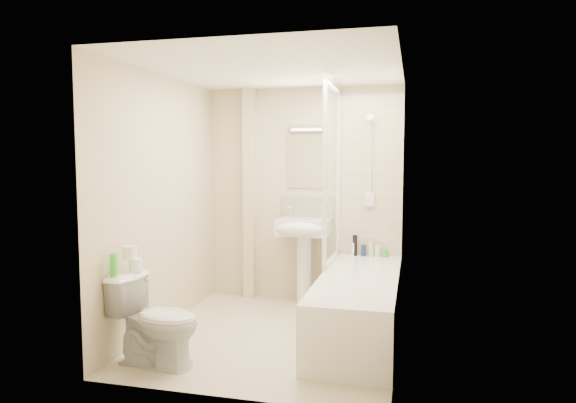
# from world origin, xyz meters

# --- Properties ---
(floor) EXTENTS (2.50, 2.50, 0.00)m
(floor) POSITION_xyz_m (0.00, 0.00, 0.00)
(floor) COLOR beige
(floor) RESTS_ON ground
(wall_back) EXTENTS (2.20, 0.02, 2.40)m
(wall_back) POSITION_xyz_m (0.00, 1.25, 1.20)
(wall_back) COLOR beige
(wall_back) RESTS_ON ground
(wall_left) EXTENTS (0.02, 2.50, 2.40)m
(wall_left) POSITION_xyz_m (-1.10, 0.00, 1.20)
(wall_left) COLOR beige
(wall_left) RESTS_ON ground
(wall_right) EXTENTS (0.02, 2.50, 2.40)m
(wall_right) POSITION_xyz_m (1.10, 0.00, 1.20)
(wall_right) COLOR beige
(wall_right) RESTS_ON ground
(ceiling) EXTENTS (2.20, 2.50, 0.02)m
(ceiling) POSITION_xyz_m (0.00, 0.00, 2.40)
(ceiling) COLOR white
(ceiling) RESTS_ON wall_back
(tile_back) EXTENTS (0.70, 0.01, 1.75)m
(tile_back) POSITION_xyz_m (0.75, 1.24, 1.42)
(tile_back) COLOR beige
(tile_back) RESTS_ON wall_back
(tile_right) EXTENTS (0.01, 2.10, 1.75)m
(tile_right) POSITION_xyz_m (1.09, 0.20, 1.42)
(tile_right) COLOR beige
(tile_right) RESTS_ON wall_right
(pipe_boxing) EXTENTS (0.12, 0.12, 2.40)m
(pipe_boxing) POSITION_xyz_m (-0.62, 1.19, 1.20)
(pipe_boxing) COLOR beige
(pipe_boxing) RESTS_ON ground
(splashback) EXTENTS (0.60, 0.02, 0.30)m
(splashback) POSITION_xyz_m (0.05, 1.24, 1.03)
(splashback) COLOR beige
(splashback) RESTS_ON wall_back
(mirror) EXTENTS (0.46, 0.01, 0.60)m
(mirror) POSITION_xyz_m (0.05, 1.24, 1.58)
(mirror) COLOR white
(mirror) RESTS_ON wall_back
(strip_light) EXTENTS (0.42, 0.07, 0.07)m
(strip_light) POSITION_xyz_m (0.05, 1.22, 1.95)
(strip_light) COLOR silver
(strip_light) RESTS_ON wall_back
(bathtub) EXTENTS (0.70, 2.10, 0.55)m
(bathtub) POSITION_xyz_m (0.75, 0.20, 0.29)
(bathtub) COLOR white
(bathtub) RESTS_ON ground
(shower_screen) EXTENTS (0.04, 0.92, 1.80)m
(shower_screen) POSITION_xyz_m (0.40, 0.80, 1.45)
(shower_screen) COLOR white
(shower_screen) RESTS_ON bathtub
(shower_fixture) EXTENTS (0.10, 0.16, 0.99)m
(shower_fixture) POSITION_xyz_m (0.75, 1.19, 1.55)
(shower_fixture) COLOR white
(shower_fixture) RESTS_ON wall_back
(pedestal_sink) EXTENTS (0.56, 0.51, 1.08)m
(pedestal_sink) POSITION_xyz_m (0.05, 1.01, 0.76)
(pedestal_sink) COLOR white
(pedestal_sink) RESTS_ON ground
(bottle_white_a) EXTENTS (0.05, 0.05, 0.14)m
(bottle_white_a) POSITION_xyz_m (0.59, 1.16, 0.62)
(bottle_white_a) COLOR white
(bottle_white_a) RESTS_ON bathtub
(bottle_black_b) EXTENTS (0.05, 0.05, 0.23)m
(bottle_black_b) POSITION_xyz_m (0.60, 1.16, 0.66)
(bottle_black_b) COLOR black
(bottle_black_b) RESTS_ON bathtub
(bottle_blue) EXTENTS (0.05, 0.05, 0.12)m
(bottle_blue) POSITION_xyz_m (0.70, 1.16, 0.61)
(bottle_blue) COLOR navy
(bottle_blue) RESTS_ON bathtub
(bottle_cream) EXTENTS (0.05, 0.05, 0.16)m
(bottle_cream) POSITION_xyz_m (0.78, 1.16, 0.63)
(bottle_cream) COLOR beige
(bottle_cream) RESTS_ON bathtub
(bottle_white_b) EXTENTS (0.06, 0.06, 0.13)m
(bottle_white_b) POSITION_xyz_m (0.85, 1.16, 0.62)
(bottle_white_b) COLOR silver
(bottle_white_b) RESTS_ON bathtub
(bottle_green) EXTENTS (0.06, 0.06, 0.08)m
(bottle_green) POSITION_xyz_m (0.93, 1.16, 0.59)
(bottle_green) COLOR green
(bottle_green) RESTS_ON bathtub
(toilet) EXTENTS (0.56, 0.79, 0.71)m
(toilet) POSITION_xyz_m (-0.72, -0.85, 0.36)
(toilet) COLOR white
(toilet) RESTS_ON ground
(toilet_roll_lower) EXTENTS (0.11, 0.11, 0.10)m
(toilet_roll_lower) POSITION_xyz_m (-0.94, -0.77, 0.76)
(toilet_roll_lower) COLOR white
(toilet_roll_lower) RESTS_ON toilet
(toilet_roll_upper) EXTENTS (0.11, 0.11, 0.10)m
(toilet_roll_upper) POSITION_xyz_m (-0.99, -0.77, 0.87)
(toilet_roll_upper) COLOR white
(toilet_roll_upper) RESTS_ON toilet_roll_lower
(green_bottle) EXTENTS (0.06, 0.06, 0.18)m
(green_bottle) POSITION_xyz_m (-1.02, -0.95, 0.80)
(green_bottle) COLOR green
(green_bottle) RESTS_ON toilet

